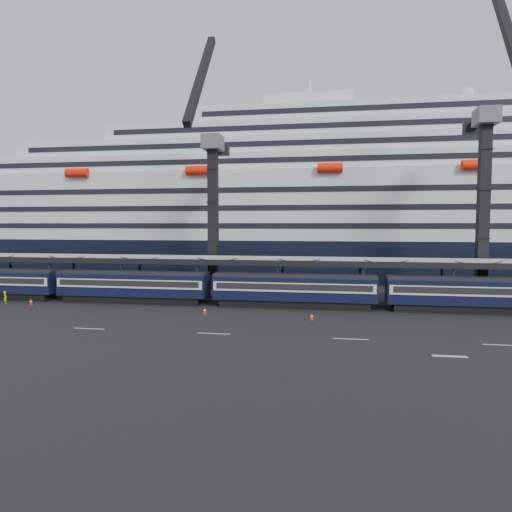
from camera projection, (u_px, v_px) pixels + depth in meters
The scene contains 11 objects.
ground at pixel (371, 329), 42.38m from camera, with size 260.00×260.00×0.00m, color black.
lane_markings at pixel (483, 348), 35.92m from camera, with size 111.00×4.27×0.02m.
train at pixel (323, 290), 52.82m from camera, with size 133.05×3.00×4.05m.
canopy at pixel (362, 261), 55.79m from camera, with size 130.00×6.25×5.53m.
cruise_ship at pixel (345, 211), 86.97m from camera, with size 214.09×28.84×34.00m.
crane_dark_near at pixel (212, 209), 63.06m from camera, with size 4.50×17.75×35.08m.
crane_dark_mid at pixel (485, 195), 56.35m from camera, with size 4.50×18.24×39.64m.
worker at pixel (5, 297), 55.86m from camera, with size 0.58×0.38×1.59m, color #B9D70B.
traffic_cone_b at pixel (31, 302), 55.31m from camera, with size 0.39×0.39×0.77m.
traffic_cone_c at pixel (205, 310), 49.60m from camera, with size 0.38×0.38×0.77m.
traffic_cone_d at pixel (312, 316), 46.47m from camera, with size 0.38×0.38×0.76m.
Camera 1 is at (-3.83, -42.97, 9.76)m, focal length 32.00 mm.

